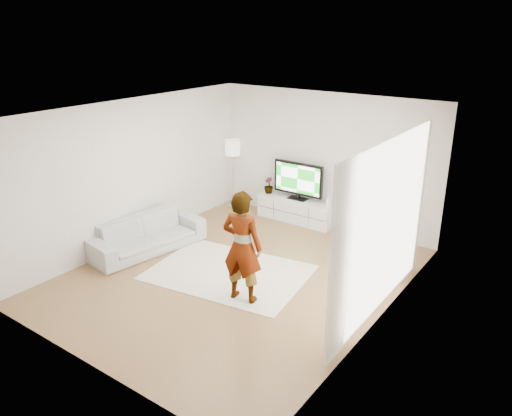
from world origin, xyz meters
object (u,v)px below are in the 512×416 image
Objects in this scene: media_console at (297,210)px; floor_lamp at (233,151)px; rug at (229,272)px; player at (242,247)px; television at (298,179)px; sofa at (147,234)px.

floor_lamp is (-1.70, -0.06, 1.10)m from media_console.
player is (0.73, -0.56, 0.90)m from rug.
television is at bearing 96.39° from rug.
player is 2.66m from sofa.
media_console is at bearing -17.56° from sofa.
television is at bearing -82.08° from player.
rug is (0.32, -2.82, -0.93)m from television.
sofa is 1.40× the size of floor_lamp.
floor_lamp is at bearing 13.22° from sofa.
rug is at bearing -83.55° from media_console.
media_console is 1.10× the size of floor_lamp.
floor_lamp is (-2.02, 2.73, 1.34)m from rug.
player reaches higher than television.
television is 2.99m from rug.
sofa is (-1.52, -2.96, 0.08)m from media_console.
media_console is 0.98× the size of player.
rug is at bearing -83.61° from television.
player is at bearing -89.02° from sofa.
television is at bearing 3.11° from floor_lamp.
television reaches higher than media_console.
player is at bearing -37.51° from rug.
player reaches higher than sofa.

